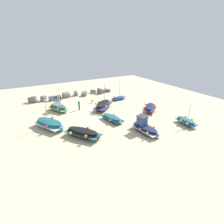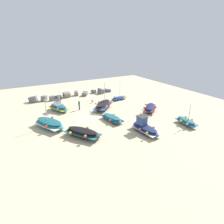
% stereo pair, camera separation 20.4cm
% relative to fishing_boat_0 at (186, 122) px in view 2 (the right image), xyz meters
% --- Properties ---
extents(ground_plane, '(48.77, 48.77, 0.00)m').
position_rel_fishing_boat_0_xyz_m(ground_plane, '(-8.91, 9.65, -0.47)').
color(ground_plane, beige).
extents(fishing_boat_0, '(1.91, 3.36, 3.22)m').
position_rel_fishing_boat_0_xyz_m(fishing_boat_0, '(0.00, 0.00, 0.00)').
color(fishing_boat_0, '#1E6670').
rests_on(fishing_boat_0, ground_plane).
extents(fishing_boat_1, '(3.91, 3.94, 0.96)m').
position_rel_fishing_boat_0_xyz_m(fishing_boat_1, '(-0.76, 6.61, 0.01)').
color(fishing_boat_1, navy).
rests_on(fishing_boat_1, ground_plane).
extents(fishing_boat_2, '(3.94, 4.80, 1.07)m').
position_rel_fishing_boat_0_xyz_m(fishing_boat_2, '(-13.53, 3.73, 0.07)').
color(fishing_boat_2, black).
rests_on(fishing_boat_2, ground_plane).
extents(fishing_boat_3, '(3.91, 5.26, 3.88)m').
position_rel_fishing_boat_0_xyz_m(fishing_boat_3, '(-16.42, 8.25, 0.10)').
color(fishing_boat_3, '#1E6670').
rests_on(fishing_boat_3, ground_plane).
extents(fishing_boat_4, '(2.22, 4.45, 2.01)m').
position_rel_fishing_boat_0_xyz_m(fishing_boat_4, '(-6.34, 1.05, 0.14)').
color(fishing_boat_4, navy).
rests_on(fishing_boat_4, ground_plane).
extents(fishing_boat_5, '(4.69, 4.50, 4.38)m').
position_rel_fishing_boat_0_xyz_m(fishing_boat_5, '(-7.09, 11.01, 0.19)').
color(fishing_boat_5, black).
rests_on(fishing_boat_5, ground_plane).
extents(fishing_boat_6, '(2.06, 4.01, 0.80)m').
position_rel_fishing_boat_0_xyz_m(fishing_boat_6, '(-8.15, 6.14, -0.06)').
color(fishing_boat_6, '#1E6670').
rests_on(fishing_boat_6, ground_plane).
extents(fishing_boat_7, '(3.37, 1.58, 3.75)m').
position_rel_fishing_boat_0_xyz_m(fishing_boat_7, '(-2.06, 14.21, -0.13)').
color(fishing_boat_7, '#2D4C9E').
rests_on(fishing_boat_7, ground_plane).
extents(fishing_boat_8, '(2.89, 4.25, 3.40)m').
position_rel_fishing_boat_0_xyz_m(fishing_boat_8, '(-13.75, 13.95, 0.14)').
color(fishing_boat_8, '#1E6670').
rests_on(fishing_boat_8, ground_plane).
extents(person_walking, '(0.32, 0.32, 1.63)m').
position_rel_fishing_boat_0_xyz_m(person_walking, '(-10.65, 12.72, 0.47)').
color(person_walking, '#2D2D38').
rests_on(person_walking, ground_plane).
extents(breakwater_rocks, '(16.97, 2.55, 1.32)m').
position_rel_fishing_boat_0_xyz_m(breakwater_rocks, '(-9.64, 20.50, -0.03)').
color(breakwater_rocks, slate).
rests_on(breakwater_rocks, ground_plane).
extents(mooring_buoy_0, '(0.42, 0.42, 0.57)m').
position_rel_fishing_boat_0_xyz_m(mooring_buoy_0, '(-7.30, 15.01, -0.12)').
color(mooring_buoy_0, '#3F3F42').
rests_on(mooring_buoy_0, ground_plane).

